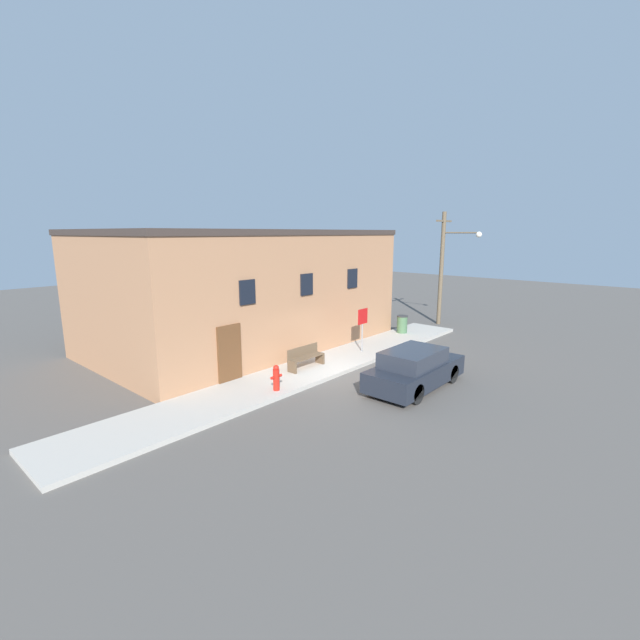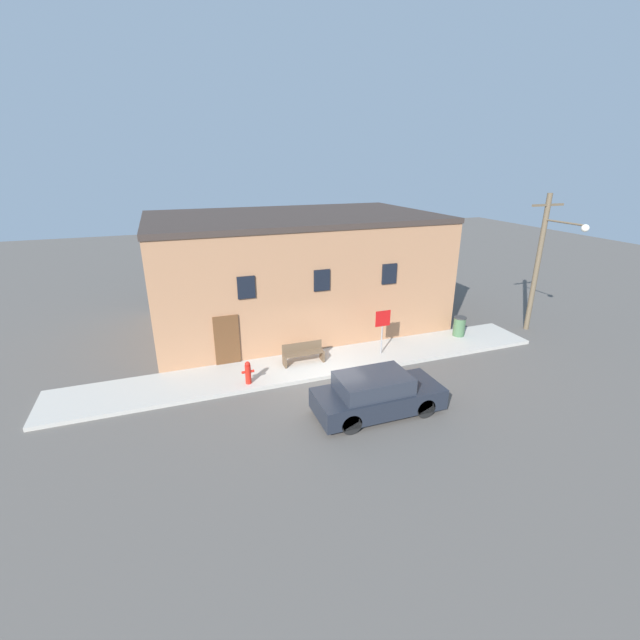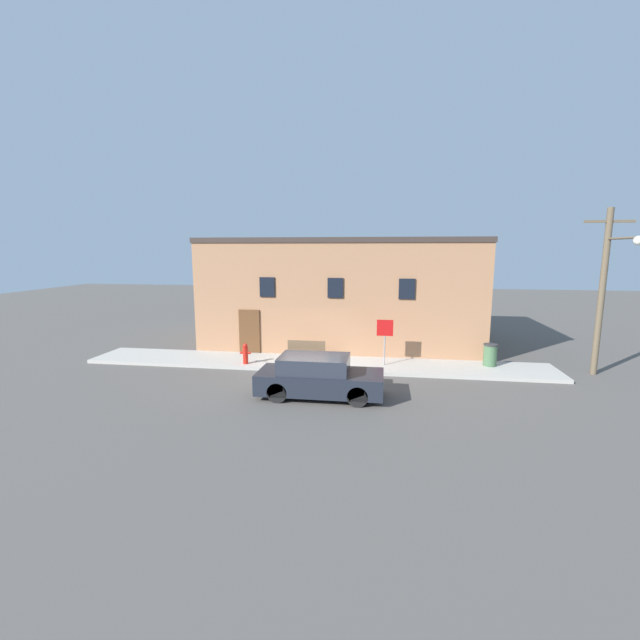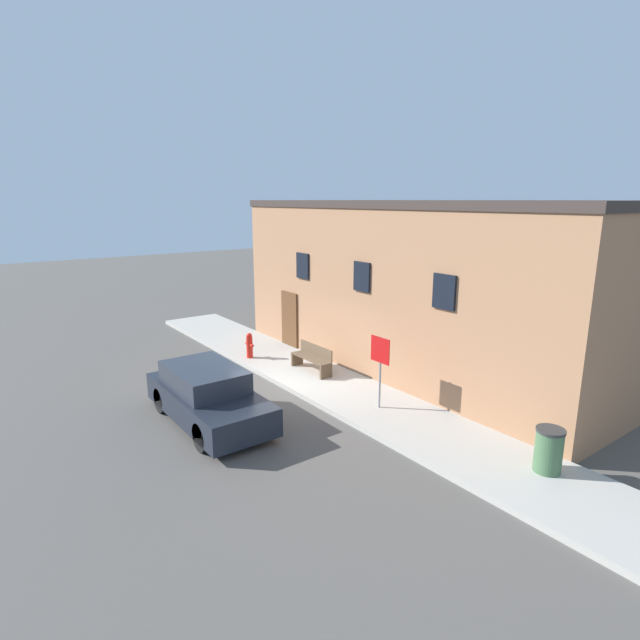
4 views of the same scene
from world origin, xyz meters
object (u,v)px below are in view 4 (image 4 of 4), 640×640
fire_hydrant (250,345)px  parked_car (208,396)px  bench (312,358)px  stop_sign (380,359)px  trash_bin (549,450)px

fire_hydrant → parked_car: 4.87m
bench → parked_car: bearing=-73.8°
stop_sign → fire_hydrant: bearing=-173.5°
fire_hydrant → trash_bin: bearing=6.8°
trash_bin → parked_car: bearing=-146.2°
fire_hydrant → bench: (2.45, 0.95, -0.02)m
bench → trash_bin: size_ratio=1.82×
bench → trash_bin: bearing=2.0°
trash_bin → parked_car: (-6.63, -4.44, 0.07)m
stop_sign → bench: (-3.43, 0.28, -0.93)m
bench → stop_sign: bearing=-4.7°
stop_sign → bench: bearing=175.3°
trash_bin → stop_sign: bearing=-172.8°
stop_sign → parked_car: (-2.22, -3.88, -0.82)m
stop_sign → bench: size_ratio=1.15×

